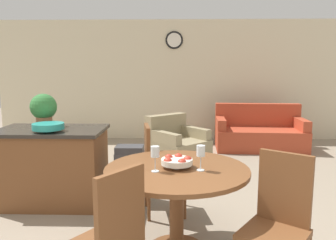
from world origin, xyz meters
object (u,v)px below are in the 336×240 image
(teal_bowl, at_px, (48,126))
(kitchen_island, at_px, (53,166))
(dining_chair_far_side, at_px, (157,166))
(wine_glass_left, at_px, (155,153))
(trash_bin, at_px, (130,174))
(dining_chair_near_left, at_px, (110,237))
(potted_plant, at_px, (44,108))
(armchair, at_px, (177,146))
(dining_table, at_px, (177,188))
(dining_chair_near_right, at_px, (278,218))
(couch, at_px, (259,134))
(wine_glass_right, at_px, (201,152))
(fruit_bowl, at_px, (177,161))

(teal_bowl, bearing_deg, kitchen_island, 104.33)
(dining_chair_far_side, bearing_deg, wine_glass_left, -6.70)
(trash_bin, bearing_deg, dining_chair_near_left, -85.73)
(dining_chair_near_left, bearing_deg, potted_plant, 67.03)
(teal_bowl, height_order, armchair, teal_bowl)
(dining_table, bearing_deg, potted_plant, 142.35)
(dining_chair_near_right, relative_size, dining_chair_far_side, 1.00)
(dining_chair_near_right, bearing_deg, kitchen_island, 1.69)
(dining_chair_near_left, xyz_separation_m, wine_glass_left, (0.25, 0.62, 0.39))
(wine_glass_left, xyz_separation_m, couch, (1.85, 4.02, -0.63))
(dining_chair_near_right, bearing_deg, trash_bin, -14.85)
(dining_chair_near_left, relative_size, wine_glass_right, 4.74)
(fruit_bowl, bearing_deg, kitchen_island, 144.06)
(dining_chair_near_right, bearing_deg, dining_table, 5.56)
(dining_chair_near_left, bearing_deg, dining_chair_near_right, -39.44)
(dining_chair_near_left, xyz_separation_m, dining_chair_far_side, (0.21, 1.54, 0.00))
(dining_chair_near_right, bearing_deg, couch, -66.41)
(dining_chair_far_side, bearing_deg, dining_table, 5.56)
(dining_chair_far_side, relative_size, potted_plant, 2.49)
(potted_plant, height_order, couch, potted_plant)
(fruit_bowl, bearing_deg, potted_plant, 142.39)
(couch, bearing_deg, kitchen_island, -134.82)
(wine_glass_left, relative_size, teal_bowl, 0.61)
(dining_chair_near_right, bearing_deg, wine_glass_right, 2.59)
(fruit_bowl, distance_m, kitchen_island, 1.87)
(dining_chair_near_right, relative_size, wine_glass_right, 4.74)
(dining_table, xyz_separation_m, wine_glass_left, (-0.17, -0.11, 0.33))
(potted_plant, bearing_deg, dining_chair_far_side, -17.18)
(dining_chair_near_left, bearing_deg, dining_table, 5.56)
(dining_table, bearing_deg, trash_bin, 116.07)
(kitchen_island, relative_size, armchair, 1.06)
(wine_glass_right, bearing_deg, kitchen_island, 145.51)
(kitchen_island, xyz_separation_m, teal_bowl, (0.04, -0.17, 0.51))
(teal_bowl, height_order, couch, teal_bowl)
(fruit_bowl, relative_size, wine_glass_left, 1.26)
(fruit_bowl, relative_size, armchair, 0.22)
(dining_table, bearing_deg, wine_glass_left, -147.26)
(kitchen_island, bearing_deg, dining_chair_far_side, -11.58)
(dining_chair_near_left, height_order, kitchen_island, dining_chair_near_left)
(trash_bin, bearing_deg, teal_bowl, -163.76)
(dining_chair_near_right, distance_m, trash_bin, 2.05)
(fruit_bowl, relative_size, couch, 0.15)
(kitchen_island, relative_size, teal_bowl, 3.61)
(dining_chair_far_side, xyz_separation_m, wine_glass_left, (0.04, -0.93, 0.39))
(fruit_bowl, bearing_deg, dining_chair_near_right, -30.45)
(fruit_bowl, xyz_separation_m, armchair, (-0.00, 2.89, -0.55))
(kitchen_island, relative_size, potted_plant, 3.13)
(trash_bin, bearing_deg, wine_glass_left, -72.85)
(fruit_bowl, distance_m, wine_glass_right, 0.23)
(teal_bowl, xyz_separation_m, armchair, (1.44, 1.99, -0.68))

